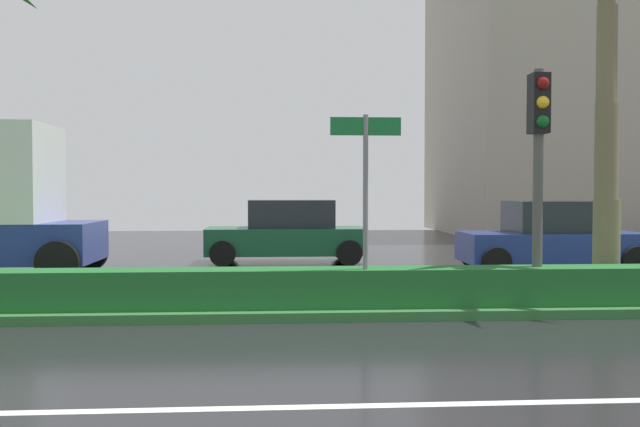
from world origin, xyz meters
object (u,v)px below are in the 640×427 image
car_in_traffic_leading (288,233)px  car_in_traffic_second (553,238)px  traffic_signal_median_right (539,143)px  street_name_sign (366,184)px

car_in_traffic_leading → car_in_traffic_second: (6.41, -2.53, 0.00)m
traffic_signal_median_right → car_in_traffic_second: traffic_signal_median_right is taller
street_name_sign → car_in_traffic_leading: street_name_sign is taller
street_name_sign → car_in_traffic_leading: bearing=97.3°
traffic_signal_median_right → car_in_traffic_leading: 9.16m
traffic_signal_median_right → street_name_sign: size_ratio=1.26×
traffic_signal_median_right → car_in_traffic_leading: (-3.88, 8.07, -1.92)m
traffic_signal_median_right → street_name_sign: (-2.82, -0.20, -0.67)m
traffic_signal_median_right → street_name_sign: 2.91m
traffic_signal_median_right → car_in_traffic_leading: bearing=115.7°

